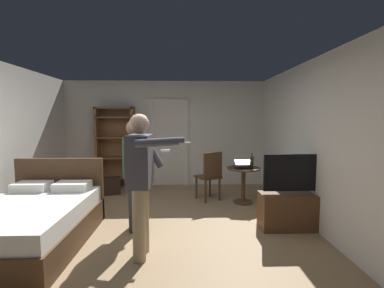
{
  "coord_description": "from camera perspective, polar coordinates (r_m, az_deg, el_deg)",
  "views": [
    {
      "loc": [
        0.46,
        -3.83,
        1.67
      ],
      "look_at": [
        0.58,
        0.22,
        1.28
      ],
      "focal_mm": 25.79,
      "sensor_mm": 36.0,
      "label": 1
    }
  ],
  "objects": [
    {
      "name": "bed",
      "position": [
        4.32,
        -30.26,
        -13.74
      ],
      "size": [
        1.38,
        1.99,
        1.02
      ],
      "color": "#4C331E",
      "rests_on": "ground_plane"
    },
    {
      "name": "wall_back",
      "position": [
        6.86,
        -5.63,
        2.15
      ],
      "size": [
        5.07,
        0.12,
        2.56
      ],
      "primitive_type": "cube",
      "color": "silver",
      "rests_on": "ground_plane"
    },
    {
      "name": "wooden_chair",
      "position": [
        5.59,
        3.76,
        -6.19
      ],
      "size": [
        0.57,
        0.57,
        0.99
      ],
      "color": "#4C331E",
      "rests_on": "ground_plane"
    },
    {
      "name": "wall_right",
      "position": [
        4.35,
        25.86,
        -0.22
      ],
      "size": [
        0.12,
        6.12,
        2.56
      ],
      "primitive_type": "cube",
      "color": "silver",
      "rests_on": "ground_plane"
    },
    {
      "name": "bookshelf",
      "position": [
        6.83,
        -15.47,
        -0.11
      ],
      "size": [
        0.91,
        0.32,
        1.92
      ],
      "color": "brown",
      "rests_on": "ground_plane"
    },
    {
      "name": "ground_plane",
      "position": [
        4.2,
        -8.29,
        -18.0
      ],
      "size": [
        6.47,
        6.47,
        0.0
      ],
      "primitive_type": "plane",
      "color": "#997A56"
    },
    {
      "name": "side_table",
      "position": [
        5.53,
        10.58,
        -7.14
      ],
      "size": [
        0.64,
        0.64,
        0.7
      ],
      "color": "#4C331E",
      "rests_on": "ground_plane"
    },
    {
      "name": "laptop",
      "position": [
        5.43,
        10.41,
        -4.37
      ],
      "size": [
        0.33,
        0.33,
        0.17
      ],
      "color": "black",
      "rests_on": "side_table"
    },
    {
      "name": "person_striped_shirt",
      "position": [
        4.18,
        -11.7,
        -4.61
      ],
      "size": [
        0.68,
        0.61,
        1.63
      ],
      "color": "#333338",
      "rests_on": "ground_plane"
    },
    {
      "name": "tv_flatscreen",
      "position": [
        4.52,
        20.29,
        -12.02
      ],
      "size": [
        1.01,
        0.4,
        1.13
      ],
      "color": "brown",
      "rests_on": "ground_plane"
    },
    {
      "name": "suitcase_dark",
      "position": [
        6.38,
        -17.17,
        -8.32
      ],
      "size": [
        0.62,
        0.42,
        0.36
      ],
      "primitive_type": "cube",
      "rotation": [
        0.0,
        0.0,
        0.27
      ],
      "color": "black",
      "rests_on": "ground_plane"
    },
    {
      "name": "bottle_on_table",
      "position": [
        5.43,
        12.28,
        -3.67
      ],
      "size": [
        0.06,
        0.06,
        0.29
      ],
      "color": "#2D341A",
      "rests_on": "side_table"
    },
    {
      "name": "doorway_frame",
      "position": [
        6.78,
        -4.78,
        1.63
      ],
      "size": [
        0.93,
        0.08,
        2.13
      ],
      "color": "white",
      "rests_on": "ground_plane"
    },
    {
      "name": "person_blue_shirt",
      "position": [
        3.32,
        -10.46,
        -6.25
      ],
      "size": [
        0.72,
        0.6,
        1.71
      ],
      "color": "tan",
      "rests_on": "ground_plane"
    }
  ]
}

